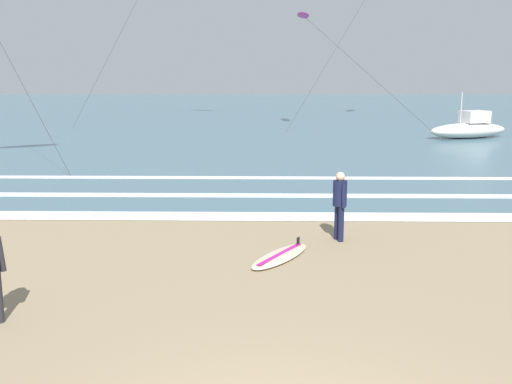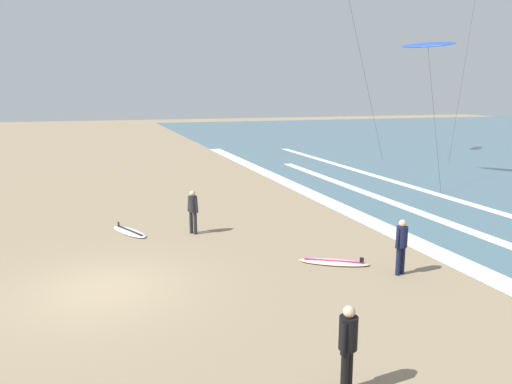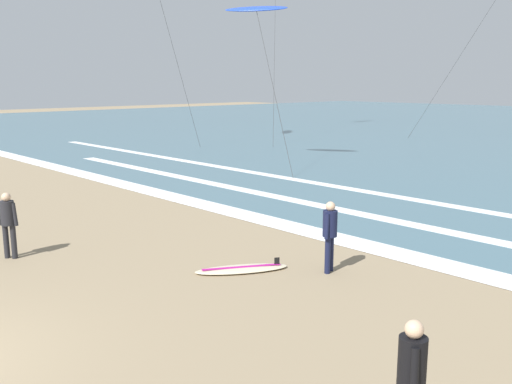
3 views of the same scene
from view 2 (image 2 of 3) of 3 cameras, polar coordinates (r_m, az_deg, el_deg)
ground_plane at (r=13.80m, az=-17.24°, el=-10.65°), size 160.00×160.00×0.00m
wave_foam_shoreline at (r=18.12m, az=17.27°, el=-5.27°), size 58.36×0.97×0.01m
wave_foam_mid_break at (r=19.84m, az=23.84°, el=-4.31°), size 37.00×0.61×0.01m
surfer_background_far at (r=8.83m, az=10.55°, el=-16.55°), size 0.39×0.45×1.60m
surfer_left_far at (r=17.99m, az=-7.29°, el=-1.84°), size 0.46×0.37×1.60m
surfer_left_near at (r=14.48m, az=16.42°, el=-5.53°), size 0.32×0.51×1.60m
surfboard_right_spare at (r=15.20m, az=8.96°, el=-7.99°), size 1.57×2.12×0.25m
surfboard_near_water at (r=18.76m, az=-14.37°, el=-4.44°), size 2.16×1.43×0.25m
kite_blue_high_right at (r=30.79m, az=19.19°, el=15.67°), size 5.89×3.00×7.90m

